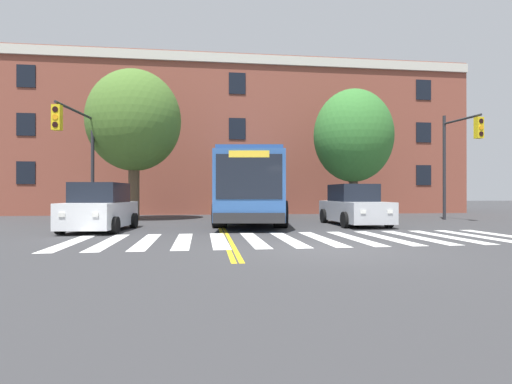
# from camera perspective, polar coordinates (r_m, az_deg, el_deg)

# --- Properties ---
(ground_plane) EXTENTS (120.00, 120.00, 0.00)m
(ground_plane) POSITION_cam_1_polar(r_m,az_deg,el_deg) (10.28, 10.05, -7.97)
(ground_plane) COLOR #38383A
(crosswalk) EXTENTS (14.05, 4.24, 0.01)m
(crosswalk) POSITION_cam_1_polar(r_m,az_deg,el_deg) (12.33, 6.96, -6.66)
(crosswalk) COLOR white
(crosswalk) RESTS_ON ground
(lane_line_yellow_inner) EXTENTS (0.12, 36.00, 0.01)m
(lane_line_yellow_inner) POSITION_cam_1_polar(r_m,az_deg,el_deg) (25.92, -5.96, -3.27)
(lane_line_yellow_inner) COLOR gold
(lane_line_yellow_inner) RESTS_ON ground
(lane_line_yellow_outer) EXTENTS (0.12, 36.00, 0.01)m
(lane_line_yellow_outer) POSITION_cam_1_polar(r_m,az_deg,el_deg) (25.92, -5.60, -3.27)
(lane_line_yellow_outer) COLOR gold
(lane_line_yellow_outer) RESTS_ON ground
(city_bus) EXTENTS (4.08, 12.12, 3.13)m
(city_bus) POSITION_cam_1_polar(r_m,az_deg,el_deg) (19.81, -0.66, 0.64)
(city_bus) COLOR #2D5699
(city_bus) RESTS_ON ground
(car_white_near_lane) EXTENTS (2.32, 3.97, 1.78)m
(car_white_near_lane) POSITION_cam_1_polar(r_m,az_deg,el_deg) (15.89, -21.38, -2.23)
(car_white_near_lane) COLOR white
(car_white_near_lane) RESTS_ON ground
(car_silver_far_lane) EXTENTS (2.05, 4.70, 1.79)m
(car_silver_far_lane) POSITION_cam_1_polar(r_m,az_deg,el_deg) (18.07, 13.77, -2.03)
(car_silver_far_lane) COLOR #B7BABF
(car_silver_far_lane) RESTS_ON ground
(car_teal_behind_bus) EXTENTS (2.41, 4.76, 2.27)m
(car_teal_behind_bus) POSITION_cam_1_polar(r_m,az_deg,el_deg) (30.78, -0.62, -0.80)
(car_teal_behind_bus) COLOR #236B70
(car_teal_behind_bus) RESTS_ON ground
(traffic_light_near_corner) EXTENTS (0.50, 2.62, 5.51)m
(traffic_light_near_corner) POSITION_cam_1_polar(r_m,az_deg,el_deg) (22.67, 26.91, 5.55)
(traffic_light_near_corner) COLOR #28282D
(traffic_light_near_corner) RESTS_ON ground
(traffic_light_far_corner) EXTENTS (0.67, 3.73, 5.56)m
(traffic_light_far_corner) POSITION_cam_1_polar(r_m,az_deg,el_deg) (19.47, -23.96, 6.55)
(traffic_light_far_corner) COLOR #28282D
(traffic_light_far_corner) RESTS_ON ground
(street_tree_curbside_large) EXTENTS (6.35, 6.34, 7.26)m
(street_tree_curbside_large) POSITION_cam_1_polar(r_m,az_deg,el_deg) (23.37, 13.73, 7.78)
(street_tree_curbside_large) COLOR #4C3D2D
(street_tree_curbside_large) RESTS_ON ground
(street_tree_curbside_small) EXTENTS (5.28, 5.03, 7.82)m
(street_tree_curbside_small) POSITION_cam_1_polar(r_m,az_deg,el_deg) (21.99, -17.04, 9.68)
(street_tree_curbside_small) COLOR brown
(street_tree_curbside_small) RESTS_ON ground
(building_facade) EXTENTS (32.70, 7.47, 10.67)m
(building_facade) POSITION_cam_1_polar(r_m,az_deg,el_deg) (30.19, -3.26, 7.32)
(building_facade) COLOR brown
(building_facade) RESTS_ON ground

